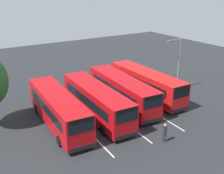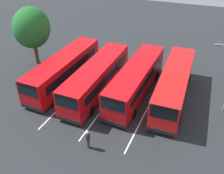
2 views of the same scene
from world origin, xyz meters
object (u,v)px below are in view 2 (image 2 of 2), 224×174
Objects in this scene: bus_center_left at (97,78)px; bus_far_right at (174,85)px; pedestrian at (88,138)px; bus_center_right at (136,80)px; bus_far_left at (64,69)px; depot_tree at (32,28)px.

bus_center_left is 1.01× the size of bus_far_right.
bus_center_right is at bearing 29.65° from pedestrian.
bus_far_left is at bearing -84.24° from bus_far_right.
bus_far_right is (-0.40, 3.66, 0.00)m from bus_center_right.
bus_center_left reaches higher than pedestrian.
pedestrian is (7.28, 2.38, -0.71)m from bus_center_left.
bus_center_left is 1.00× the size of bus_center_right.
bus_far_right reaches higher than pedestrian.
depot_tree is at bearing -106.10° from bus_center_left.
depot_tree reaches higher than bus_center_left.
bus_far_left is 3.91m from bus_center_left.
bus_center_right reaches higher than pedestrian.
pedestrian is 16.20m from depot_tree.
bus_far_left is 9.91m from pedestrian.
bus_center_left is (0.36, 3.90, 0.00)m from bus_far_left.
bus_far_left is at bearing -92.22° from bus_center_left.
pedestrian is at bearing -5.30° from bus_center_right.
bus_center_right is 8.40m from pedestrian.
bus_center_right is 13.67m from depot_tree.
bus_center_right is 1.01× the size of bus_far_right.
bus_center_right is at bearing 107.54° from bus_center_left.
bus_center_right is (-0.61, 7.67, 0.00)m from bus_far_left.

